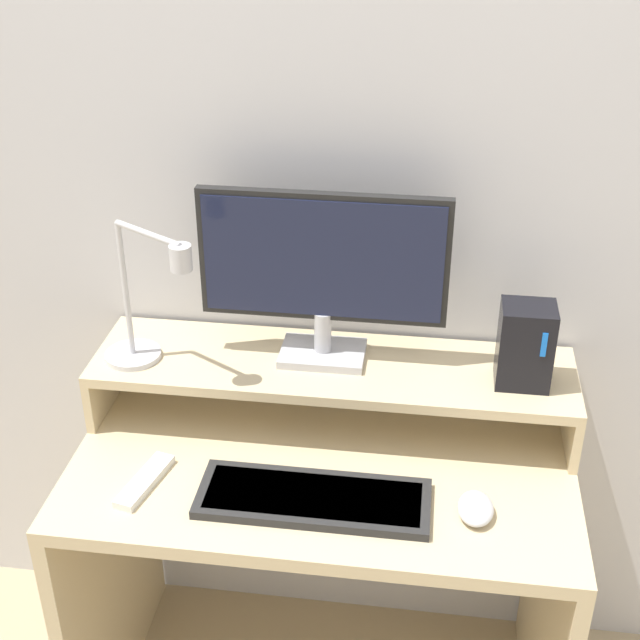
{
  "coord_description": "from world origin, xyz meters",
  "views": [
    {
      "loc": [
        0.19,
        -1.14,
        1.85
      ],
      "look_at": [
        -0.01,
        0.31,
        1.03
      ],
      "focal_mm": 50.0,
      "sensor_mm": 36.0,
      "label": 1
    }
  ],
  "objects_px": {
    "desk_lamp": "(145,313)",
    "mouse": "(476,508)",
    "monitor": "(323,268)",
    "remote_control": "(145,481)",
    "keyboard": "(315,498)",
    "router_dock": "(525,345)"
  },
  "relations": [
    {
      "from": "router_dock",
      "to": "mouse",
      "type": "distance_m",
      "value": 0.34
    },
    {
      "from": "mouse",
      "to": "remote_control",
      "type": "distance_m",
      "value": 0.64
    },
    {
      "from": "mouse",
      "to": "monitor",
      "type": "bearing_deg",
      "value": 137.74
    },
    {
      "from": "router_dock",
      "to": "remote_control",
      "type": "relative_size",
      "value": 1.01
    },
    {
      "from": "monitor",
      "to": "mouse",
      "type": "distance_m",
      "value": 0.55
    },
    {
      "from": "desk_lamp",
      "to": "keyboard",
      "type": "xyz_separation_m",
      "value": [
        0.38,
        -0.22,
        -0.25
      ]
    },
    {
      "from": "desk_lamp",
      "to": "router_dock",
      "type": "relative_size",
      "value": 1.82
    },
    {
      "from": "remote_control",
      "to": "mouse",
      "type": "bearing_deg",
      "value": -0.08
    },
    {
      "from": "monitor",
      "to": "remote_control",
      "type": "height_order",
      "value": "monitor"
    },
    {
      "from": "monitor",
      "to": "mouse",
      "type": "relative_size",
      "value": 5.18
    },
    {
      "from": "monitor",
      "to": "desk_lamp",
      "type": "distance_m",
      "value": 0.37
    },
    {
      "from": "monitor",
      "to": "keyboard",
      "type": "height_order",
      "value": "monitor"
    },
    {
      "from": "keyboard",
      "to": "mouse",
      "type": "xyz_separation_m",
      "value": [
        0.3,
        0.01,
        0.01
      ]
    },
    {
      "from": "mouse",
      "to": "keyboard",
      "type": "bearing_deg",
      "value": -178.81
    },
    {
      "from": "desk_lamp",
      "to": "remote_control",
      "type": "relative_size",
      "value": 1.85
    },
    {
      "from": "monitor",
      "to": "keyboard",
      "type": "distance_m",
      "value": 0.45
    },
    {
      "from": "keyboard",
      "to": "remote_control",
      "type": "height_order",
      "value": "keyboard"
    },
    {
      "from": "desk_lamp",
      "to": "mouse",
      "type": "xyz_separation_m",
      "value": [
        0.68,
        -0.21,
        -0.25
      ]
    },
    {
      "from": "desk_lamp",
      "to": "router_dock",
      "type": "xyz_separation_m",
      "value": [
        0.76,
        0.04,
        -0.04
      ]
    },
    {
      "from": "keyboard",
      "to": "remote_control",
      "type": "bearing_deg",
      "value": 178.79
    },
    {
      "from": "router_dock",
      "to": "mouse",
      "type": "xyz_separation_m",
      "value": [
        -0.08,
        -0.26,
        -0.21
      ]
    },
    {
      "from": "router_dock",
      "to": "remote_control",
      "type": "xyz_separation_m",
      "value": [
        -0.72,
        -0.26,
        -0.22
      ]
    }
  ]
}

